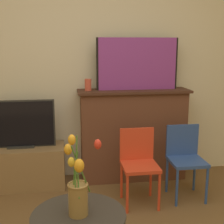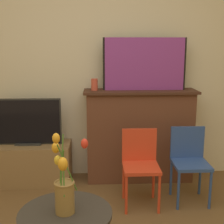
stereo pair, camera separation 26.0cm
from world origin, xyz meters
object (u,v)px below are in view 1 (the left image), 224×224
chair_red (139,160)px  vase_tulips (78,189)px  painting (137,64)px  tv_monitor (20,125)px  chair_blue (185,156)px

chair_red → vase_tulips: 1.09m
painting → chair_red: painting is taller
tv_monitor → chair_red: size_ratio=1.01×
chair_blue → vase_tulips: vase_tulips is taller
chair_red → chair_blue: same height
chair_red → painting: bearing=79.7°
chair_blue → vase_tulips: (-1.04, -0.95, 0.19)m
chair_blue → vase_tulips: size_ratio=1.30×
painting → tv_monitor: (-1.20, -0.06, -0.59)m
chair_red → vase_tulips: bearing=-122.9°
tv_monitor → chair_blue: size_ratio=1.01×
painting → vase_tulips: 1.73m
tv_monitor → chair_blue: bearing=-15.8°
tv_monitor → vase_tulips: vase_tulips is taller
vase_tulips → painting: bearing=64.8°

